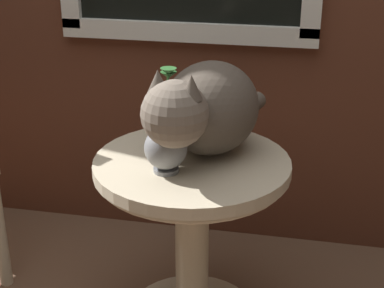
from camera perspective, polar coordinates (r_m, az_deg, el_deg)
wicker_side_table at (r=1.80m, az=0.00°, el=-6.84°), size 0.58×0.58×0.60m
cat at (r=1.69m, az=1.29°, el=3.43°), size 0.36×0.64×0.30m
pewter_vase_with_ivy at (r=1.61m, az=-2.57°, el=0.27°), size 0.12×0.12×0.29m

